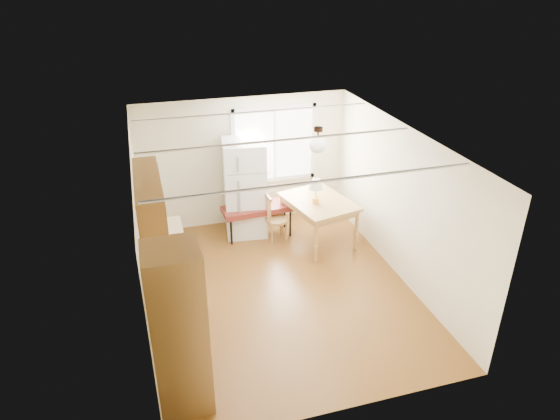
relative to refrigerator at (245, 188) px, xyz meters
name	(u,v)px	position (x,y,z in m)	size (l,w,h in m)	color
room_shell	(280,220)	(0.10, -2.02, 0.34)	(4.60, 5.60, 2.62)	#573211
kitchen_run	(170,285)	(-1.62, -2.66, -0.07)	(0.65, 3.40, 2.20)	brown
window_unit	(274,144)	(0.70, 0.45, 0.64)	(1.64, 0.05, 1.51)	white
pendant_light	(318,144)	(0.80, -1.62, 1.32)	(0.26, 0.26, 0.40)	black
refrigerator	(245,188)	(0.00, 0.00, 0.00)	(0.84, 0.84, 1.83)	white
bench	(258,209)	(0.20, -0.23, -0.36)	(1.38, 0.59, 0.62)	maroon
dining_table	(319,205)	(1.20, -0.73, -0.18)	(1.27, 1.52, 0.83)	#A0753D
chair	(272,215)	(0.39, -0.49, -0.38)	(0.42, 0.41, 0.93)	#A0753D
table_lamp	(316,186)	(1.10, -0.82, 0.25)	(0.27, 0.27, 0.46)	gold
coffee_maker	(169,280)	(-1.62, -2.83, 0.12)	(0.23, 0.28, 0.38)	black
kettle	(167,275)	(-1.64, -2.63, 0.07)	(0.11, 0.11, 0.21)	red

